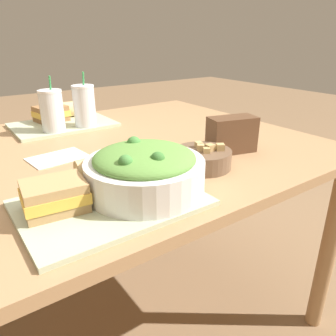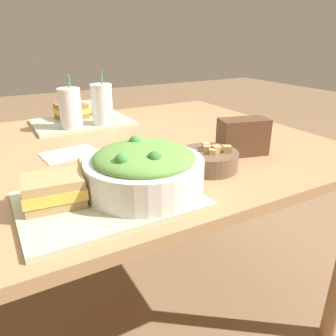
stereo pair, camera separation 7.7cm
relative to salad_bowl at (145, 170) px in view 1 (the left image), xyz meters
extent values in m
plane|color=#846647|center=(0.08, 0.37, -0.82)|extent=(12.00, 12.00, 0.00)
cube|color=#A37A51|center=(0.08, 0.37, -0.08)|extent=(1.41, 1.09, 0.03)
cylinder|color=#A37A51|center=(0.72, -0.12, -0.46)|extent=(0.06, 0.06, 0.72)
cylinder|color=#A37A51|center=(0.72, 0.86, -0.46)|extent=(0.06, 0.06, 0.72)
cube|color=#B2BC99|center=(-0.09, 0.00, -0.06)|extent=(0.39, 0.28, 0.01)
cube|color=#B2BC99|center=(0.05, 0.73, -0.06)|extent=(0.39, 0.28, 0.01)
cylinder|color=white|center=(0.00, 0.00, -0.02)|extent=(0.28, 0.28, 0.08)
ellipsoid|color=#5B8E3D|center=(0.00, 0.00, 0.03)|extent=(0.24, 0.24, 0.05)
sphere|color=#38702D|center=(-0.01, -0.06, 0.05)|extent=(0.03, 0.03, 0.03)
sphere|color=#427F38|center=(-0.07, -0.04, 0.05)|extent=(0.03, 0.03, 0.03)
sphere|color=#427F38|center=(0.01, 0.05, 0.05)|extent=(0.03, 0.03, 0.03)
cube|color=beige|center=(-0.04, -0.06, 0.04)|extent=(0.05, 0.05, 0.01)
cube|color=beige|center=(0.01, 0.04, 0.04)|extent=(0.06, 0.05, 0.01)
cube|color=beige|center=(-0.02, 0.00, 0.04)|extent=(0.06, 0.06, 0.01)
cylinder|color=brown|center=(0.23, 0.06, -0.04)|extent=(0.16, 0.16, 0.05)
cylinder|color=#5B2D19|center=(0.23, 0.06, -0.02)|extent=(0.15, 0.15, 0.01)
cube|color=tan|center=(0.23, 0.08, -0.01)|extent=(0.02, 0.02, 0.02)
cube|color=tan|center=(0.22, 0.06, -0.01)|extent=(0.03, 0.03, 0.02)
cube|color=tan|center=(0.24, 0.04, -0.01)|extent=(0.02, 0.02, 0.02)
cube|color=tan|center=(0.27, 0.03, -0.01)|extent=(0.03, 0.03, 0.02)
cube|color=tan|center=(0.22, 0.03, -0.01)|extent=(0.02, 0.02, 0.02)
cube|color=tan|center=(-0.20, 0.03, -0.04)|extent=(0.13, 0.11, 0.02)
cube|color=#EFB742|center=(-0.20, 0.03, -0.02)|extent=(0.14, 0.11, 0.02)
cube|color=tan|center=(-0.20, 0.03, 0.00)|extent=(0.13, 0.11, 0.02)
cylinder|color=tan|center=(-0.06, 0.10, -0.02)|extent=(0.14, 0.08, 0.07)
cylinder|color=beige|center=(0.01, 0.10, -0.02)|extent=(0.01, 0.06, 0.06)
cube|color=olive|center=(0.03, 0.80, -0.04)|extent=(0.14, 0.12, 0.02)
cube|color=#EFB742|center=(0.03, 0.80, -0.02)|extent=(0.14, 0.13, 0.02)
cube|color=olive|center=(0.03, 0.80, 0.00)|extent=(0.14, 0.12, 0.02)
cylinder|color=tan|center=(0.09, 0.83, -0.02)|extent=(0.11, 0.07, 0.07)
cylinder|color=beige|center=(0.14, 0.83, -0.02)|extent=(0.01, 0.06, 0.06)
cylinder|color=silver|center=(-0.01, 0.64, 0.02)|extent=(0.08, 0.08, 0.15)
cylinder|color=black|center=(-0.01, 0.64, 0.01)|extent=(0.07, 0.07, 0.12)
cylinder|color=white|center=(-0.01, 0.64, 0.10)|extent=(0.09, 0.09, 0.01)
cylinder|color=green|center=(0.00, 0.64, 0.12)|extent=(0.01, 0.01, 0.06)
cylinder|color=silver|center=(0.12, 0.64, 0.02)|extent=(0.08, 0.08, 0.15)
cylinder|color=maroon|center=(0.12, 0.64, 0.01)|extent=(0.07, 0.07, 0.12)
cylinder|color=white|center=(0.12, 0.64, 0.10)|extent=(0.09, 0.09, 0.01)
cylinder|color=green|center=(0.12, 0.64, 0.13)|extent=(0.01, 0.01, 0.06)
cube|color=brown|center=(0.39, 0.10, -0.01)|extent=(0.17, 0.11, 0.11)
cube|color=silver|center=(-0.09, 0.37, -0.06)|extent=(0.18, 0.14, 0.00)
camera|label=1|loc=(-0.36, -0.60, 0.29)|focal=35.00mm
camera|label=2|loc=(-0.30, -0.64, 0.29)|focal=35.00mm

